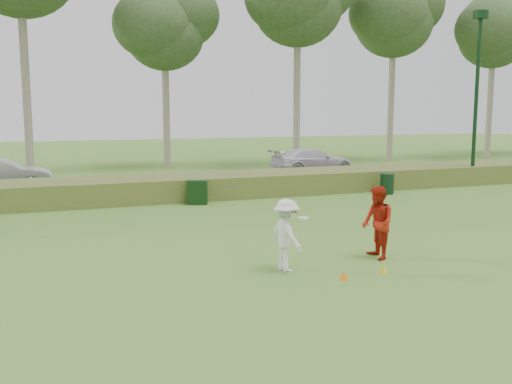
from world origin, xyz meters
name	(u,v)px	position (x,y,z in m)	size (l,w,h in m)	color
ground	(322,274)	(0.00, 0.00, 0.00)	(120.00, 120.00, 0.00)	#447627
reed_strip	(186,187)	(0.00, 12.00, 0.45)	(80.00, 3.00, 0.90)	#506126
park_road	(161,183)	(0.00, 17.00, 0.03)	(80.00, 6.00, 0.06)	#2D2D2D
lamp_post	(478,67)	(14.00, 11.00, 5.59)	(0.70, 0.70, 8.18)	black
tree_4	(164,27)	(2.00, 24.50, 8.59)	(6.24, 6.24, 11.50)	gray
tree_6	(394,15)	(18.00, 23.80, 10.10)	(7.02, 7.02, 13.50)	gray
tree_7	(494,30)	(26.00, 22.80, 9.34)	(6.50, 6.50, 12.50)	gray
player_white	(287,235)	(-0.60, 0.57, 0.82)	(0.91, 1.13, 1.63)	white
player_red	(378,223)	(1.88, 0.73, 0.89)	(0.86, 0.67, 1.78)	#AD1E0E
cone_orange	(344,275)	(0.25, -0.52, 0.10)	(0.18, 0.18, 0.20)	orange
cone_yellow	(384,269)	(1.32, -0.40, 0.10)	(0.18, 0.18, 0.20)	yellow
utility_cabinet	(198,192)	(-0.01, 10.15, 0.46)	(0.74, 0.46, 0.93)	black
trash_bin	(387,184)	(8.31, 9.79, 0.44)	(0.59, 0.59, 0.88)	black
car_mid	(1,175)	(-7.20, 16.49, 0.77)	(1.50, 4.31, 1.42)	#B7B7BB
car_right	(312,161)	(8.83, 17.91, 0.76)	(1.96, 4.82, 1.40)	silver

